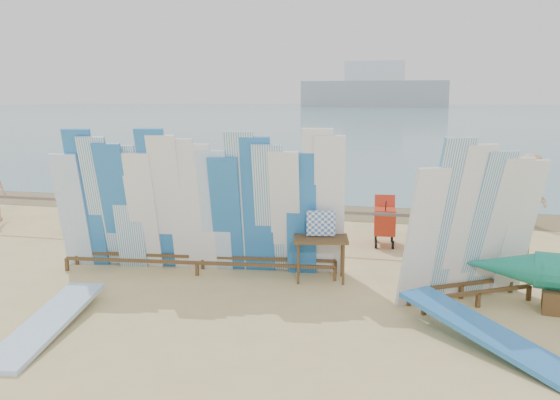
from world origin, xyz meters
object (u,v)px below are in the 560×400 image
(flat_board_a, at_px, (49,330))
(beach_chair_right, at_px, (318,224))
(flat_board_d, at_px, (489,350))
(beachgoer_11, at_px, (137,179))
(beachgoer_4, at_px, (189,182))
(vendor_table, at_px, (321,257))
(beachgoer_9, at_px, (529,190))
(beachgoer_8, at_px, (456,201))
(beachgoer_3, at_px, (210,188))
(beachgoer_10, at_px, (463,211))
(beachgoer_1, at_px, (91,181))
(beach_chair_left, at_px, (256,228))
(side_surfboard_rack, at_px, (473,230))
(stroller, at_px, (384,226))
(beachgoer_2, at_px, (145,189))
(main_surfboard_rack, at_px, (199,208))

(flat_board_a, distance_m, beach_chair_right, 6.99)
(flat_board_d, xyz_separation_m, beachgoer_11, (-8.84, 7.91, 0.83))
(flat_board_a, relative_size, beachgoer_4, 1.47)
(vendor_table, height_order, beachgoer_9, beachgoer_9)
(beachgoer_8, distance_m, beachgoer_4, 6.76)
(beachgoer_3, bearing_deg, beachgoer_4, 19.00)
(beachgoer_9, bearing_deg, beachgoer_8, 99.05)
(beachgoer_10, distance_m, beachgoer_1, 10.22)
(beach_chair_left, distance_m, beachgoer_1, 6.18)
(side_surfboard_rack, xyz_separation_m, beach_chair_right, (-3.07, 4.01, -0.90))
(vendor_table, distance_m, flat_board_a, 4.47)
(vendor_table, bearing_deg, flat_board_d, -53.55)
(flat_board_d, distance_m, stroller, 5.39)
(vendor_table, relative_size, beachgoer_10, 0.78)
(beach_chair_left, bearing_deg, beachgoer_4, 168.90)
(flat_board_a, height_order, beachgoer_9, beachgoer_9)
(side_surfboard_rack, height_order, beachgoer_3, side_surfboard_rack)
(flat_board_d, distance_m, beachgoer_2, 9.93)
(beachgoer_11, bearing_deg, vendor_table, 106.56)
(flat_board_d, bearing_deg, beach_chair_right, 73.47)
(beachgoer_2, relative_size, beachgoer_4, 0.91)
(beachgoer_8, relative_size, beachgoer_1, 0.98)
(beachgoer_2, bearing_deg, vendor_table, -131.03)
(flat_board_d, xyz_separation_m, beach_chair_right, (-3.20, 5.76, 0.25))
(beachgoer_8, relative_size, beachgoer_3, 0.86)
(stroller, bearing_deg, beachgoer_11, 153.54)
(flat_board_d, xyz_separation_m, beachgoer_9, (1.64, 7.88, 0.89))
(side_surfboard_rack, distance_m, stroller, 3.76)
(flat_board_a, xyz_separation_m, beachgoer_4, (-1.13, 7.78, 0.92))
(stroller, bearing_deg, beachgoer_3, 159.06)
(flat_board_d, bearing_deg, beachgoer_9, 32.65)
(beachgoer_4, bearing_deg, beachgoer_10, -43.81)
(vendor_table, xyz_separation_m, stroller, (0.90, 2.76, 0.01))
(stroller, relative_size, beachgoer_1, 0.67)
(flat_board_a, relative_size, beachgoer_10, 1.72)
(beachgoer_1, bearing_deg, beachgoer_2, 78.15)
(beachgoer_8, relative_size, beachgoer_2, 0.92)
(beachgoer_3, bearing_deg, beachgoer_9, -110.29)
(flat_board_a, bearing_deg, beachgoer_1, 108.47)
(beachgoer_8, bearing_deg, beach_chair_left, 51.59)
(flat_board_a, bearing_deg, beachgoer_2, 96.78)
(beachgoer_4, bearing_deg, main_surfboard_rack, -94.96)
(main_surfboard_rack, xyz_separation_m, beachgoer_10, (4.68, 2.98, -0.39))
(beachgoer_9, bearing_deg, beach_chair_right, 86.37)
(stroller, distance_m, beachgoer_10, 1.64)
(beachgoer_3, bearing_deg, beachgoer_1, 42.91)
(flat_board_a, bearing_deg, beachgoer_8, 43.36)
(beachgoer_9, bearing_deg, flat_board_a, 112.02)
(stroller, relative_size, beachgoer_8, 0.68)
(beachgoer_9, relative_size, beachgoer_1, 1.15)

